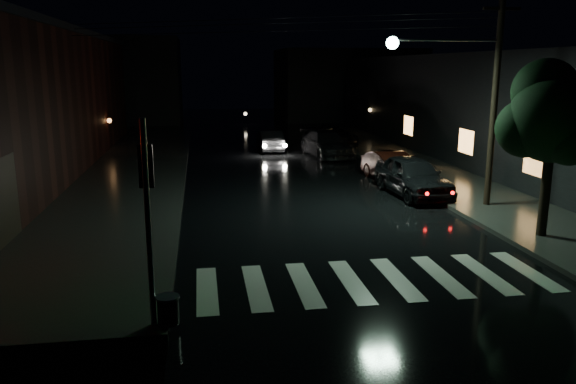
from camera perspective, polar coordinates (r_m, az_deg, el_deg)
name	(u,v)px	position (r m, az deg, el deg)	size (l,w,h in m)	color
ground	(258,295)	(13.53, -3.03, -10.42)	(120.00, 120.00, 0.00)	black
sidewalk_left	(120,182)	(27.16, -16.74, 1.01)	(6.00, 44.00, 0.15)	#282826
sidewalk_right	(427,172)	(29.15, 13.90, 1.94)	(4.00, 44.00, 0.15)	#282826
building_right	(517,107)	(35.51, 22.20, 8.00)	(10.00, 40.00, 6.00)	black
building_far_left	(107,80)	(58.07, -17.95, 10.75)	(14.00, 10.00, 8.00)	black
building_far_right	(347,84)	(59.40, 6.03, 10.83)	(14.00, 10.00, 7.00)	black
crosswalk	(374,280)	(14.56, 8.72, -8.82)	(9.00, 3.00, 0.01)	beige
signal_pole_corner	(158,258)	(11.59, -13.02, -6.59)	(0.68, 0.61, 4.20)	slate
street_tree	(551,119)	(18.79, 25.15, 6.71)	(3.10, 2.90, 5.40)	black
utility_pole	(479,86)	(21.86, 18.79, 10.15)	(4.92, 0.44, 8.00)	black
parked_car_a	(413,176)	(24.00, 12.55, 1.60)	(1.95, 4.85, 1.65)	black
parked_car_b	(392,167)	(26.75, 10.50, 2.51)	(1.46, 4.19, 1.38)	black
parked_car_c	(326,144)	(33.96, 3.93, 4.91)	(2.10, 5.15, 1.50)	black
parked_car_d	(331,135)	(38.49, 4.42, 5.80)	(2.47, 5.36, 1.49)	black
oncoming_car	(270,140)	(36.08, -1.85, 5.25)	(1.41, 4.05, 1.33)	black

